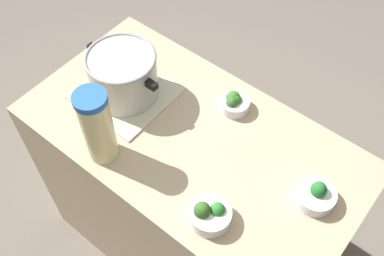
# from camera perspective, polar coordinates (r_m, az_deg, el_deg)

# --- Properties ---
(ground_plane) EXTENTS (8.00, 8.00, 0.00)m
(ground_plane) POSITION_cam_1_polar(r_m,az_deg,el_deg) (2.38, 0.00, -13.88)
(ground_plane) COLOR slate
(counter_slab) EXTENTS (1.20, 0.64, 0.91)m
(counter_slab) POSITION_cam_1_polar(r_m,az_deg,el_deg) (1.97, 0.00, -8.78)
(counter_slab) COLOR tan
(counter_slab) RESTS_ON ground_plane
(dish_cloth) EXTENTS (0.32, 0.31, 0.01)m
(dish_cloth) POSITION_cam_1_polar(r_m,az_deg,el_deg) (1.72, -8.07, 4.35)
(dish_cloth) COLOR beige
(dish_cloth) RESTS_ON counter_slab
(cooking_pot) EXTENTS (0.32, 0.25, 0.18)m
(cooking_pot) POSITION_cam_1_polar(r_m,az_deg,el_deg) (1.65, -8.46, 6.58)
(cooking_pot) COLOR #B7B7BC
(cooking_pot) RESTS_ON dish_cloth
(lemonade_pitcher) EXTENTS (0.10, 0.10, 0.29)m
(lemonade_pitcher) POSITION_cam_1_polar(r_m,az_deg,el_deg) (1.46, -11.60, 0.19)
(lemonade_pitcher) COLOR beige
(lemonade_pitcher) RESTS_ON counter_slab
(broccoli_bowl_front) EXTENTS (0.11, 0.11, 0.07)m
(broccoli_bowl_front) POSITION_cam_1_polar(r_m,az_deg,el_deg) (1.64, 5.23, 3.13)
(broccoli_bowl_front) COLOR silver
(broccoli_bowl_front) RESTS_ON counter_slab
(broccoli_bowl_center) EXTENTS (0.12, 0.12, 0.08)m
(broccoli_bowl_center) POSITION_cam_1_polar(r_m,az_deg,el_deg) (1.48, 15.06, -8.00)
(broccoli_bowl_center) COLOR silver
(broccoli_bowl_center) RESTS_ON counter_slab
(broccoli_bowl_back) EXTENTS (0.13, 0.13, 0.08)m
(broccoli_bowl_back) POSITION_cam_1_polar(r_m,az_deg,el_deg) (1.40, 2.24, -10.59)
(broccoli_bowl_back) COLOR silver
(broccoli_bowl_back) RESTS_ON counter_slab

